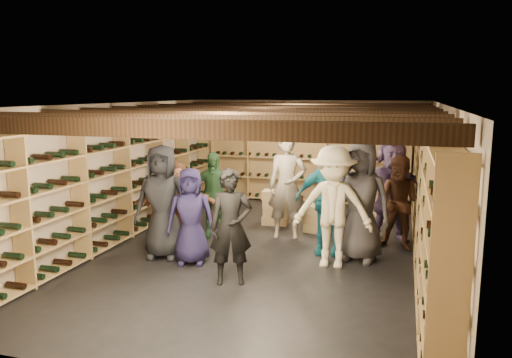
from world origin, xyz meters
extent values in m
plane|color=black|center=(0.00, 0.00, 0.00)|extent=(8.00, 8.00, 0.00)
cube|color=tan|center=(0.00, 4.00, 1.20)|extent=(5.50, 0.02, 2.40)
cube|color=tan|center=(0.00, -4.00, 1.20)|extent=(5.50, 0.02, 2.40)
cube|color=tan|center=(-2.75, 0.00, 1.20)|extent=(0.02, 8.00, 2.40)
cube|color=tan|center=(2.75, 0.00, 1.20)|extent=(0.02, 8.00, 2.40)
cube|color=beige|center=(0.00, 0.00, 2.40)|extent=(5.50, 8.00, 0.01)
cube|color=black|center=(0.00, -3.50, 2.26)|extent=(5.40, 0.12, 0.18)
cube|color=black|center=(0.00, -2.62, 2.26)|extent=(5.40, 0.12, 0.18)
cube|color=black|center=(0.00, -1.75, 2.26)|extent=(5.40, 0.12, 0.18)
cube|color=black|center=(0.00, -0.88, 2.26)|extent=(5.40, 0.12, 0.18)
cube|color=black|center=(0.00, 0.00, 2.26)|extent=(5.40, 0.12, 0.18)
cube|color=black|center=(0.00, 0.88, 2.26)|extent=(5.40, 0.12, 0.18)
cube|color=black|center=(0.00, 1.75, 2.26)|extent=(5.40, 0.12, 0.18)
cube|color=black|center=(0.00, 2.62, 2.26)|extent=(5.40, 0.12, 0.18)
cube|color=black|center=(0.00, 3.50, 2.26)|extent=(5.40, 0.12, 0.18)
cube|color=#A27C4E|center=(-2.57, 0.00, 1.07)|extent=(0.32, 7.50, 2.15)
cube|color=#A27C4E|center=(2.57, 0.00, 1.07)|extent=(0.32, 7.50, 2.15)
cube|color=#A27C4E|center=(0.00, 3.83, 1.07)|extent=(4.70, 0.30, 2.15)
cube|color=tan|center=(0.72, 1.32, 0.09)|extent=(0.56, 0.43, 0.17)
cube|color=tan|center=(0.72, 1.32, 0.26)|extent=(0.56, 0.43, 0.17)
cube|color=tan|center=(0.72, 1.32, 0.43)|extent=(0.56, 0.43, 0.17)
cube|color=tan|center=(-0.18, 1.63, 0.09)|extent=(0.52, 0.36, 0.17)
cube|color=tan|center=(-0.18, 1.63, 0.26)|extent=(0.52, 0.36, 0.17)
cube|color=tan|center=(-0.18, 1.63, 0.43)|extent=(0.52, 0.36, 0.17)
cube|color=tan|center=(-0.18, 1.63, 0.59)|extent=(0.52, 0.36, 0.17)
cube|color=tan|center=(1.73, 2.58, 0.09)|extent=(0.55, 0.42, 0.17)
imported|color=black|center=(-1.39, -0.81, 0.90)|extent=(0.95, 0.69, 1.79)
imported|color=black|center=(0.00, -1.54, 0.79)|extent=(0.68, 0.56, 1.59)
imported|color=beige|center=(1.22, -0.46, 0.91)|extent=(1.19, 0.71, 1.82)
imported|color=#186B7E|center=(1.05, 0.14, 0.88)|extent=(1.06, 0.51, 1.76)
imported|color=brown|center=(-1.43, -0.26, 0.74)|extent=(1.44, 0.85, 1.48)
imported|color=#1D1940|center=(-0.86, -0.95, 0.74)|extent=(0.82, 0.65, 1.48)
imported|color=gray|center=(0.23, 0.82, 0.94)|extent=(0.76, 0.58, 1.87)
imported|color=#4F2D1C|center=(2.18, 0.67, 0.78)|extent=(0.87, 0.74, 1.57)
imported|color=#274F2B|center=(-1.06, 0.49, 0.77)|extent=(0.97, 0.62, 1.54)
imported|color=slate|center=(2.01, 1.19, 0.91)|extent=(1.76, 0.90, 1.82)
imported|color=#37353A|center=(1.59, -0.06, 0.94)|extent=(1.01, 0.75, 1.88)
camera|label=1|loc=(2.17, -7.69, 2.59)|focal=35.00mm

